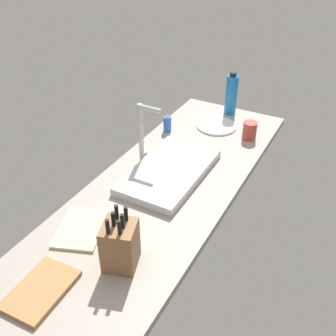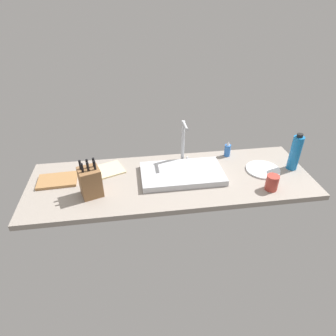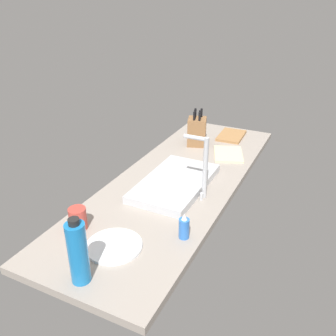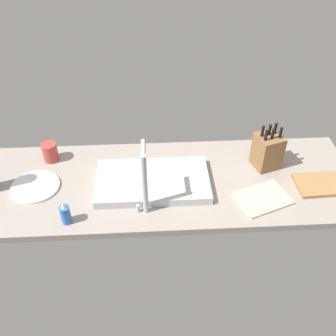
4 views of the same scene
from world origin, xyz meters
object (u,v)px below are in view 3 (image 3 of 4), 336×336
dinner_plate (114,246)px  faucet (203,164)px  water_bottle (78,252)px  dish_towel (228,154)px  soap_bottle (184,227)px  cutting_board (231,136)px  sink_basin (175,183)px  coffee_mug (78,218)px  knife_block (197,131)px

dinner_plate → faucet: bearing=161.8°
water_bottle → dish_towel: (-127.23, 14.20, -11.79)cm
soap_bottle → dish_towel: soap_bottle is taller
cutting_board → water_bottle: (157.53, -6.71, 11.49)cm
dish_towel → dinner_plate: bearing=-7.5°
cutting_board → dinner_plate: (137.00, -6.47, -0.30)cm
water_bottle → sink_basin: bearing=179.1°
coffee_mug → dish_towel: bearing=161.2°
cutting_board → dinner_plate: cutting_board is taller
faucet → soap_bottle: faucet is taller
knife_block → dinner_plate: (113.64, 10.33, -8.72)cm
soap_bottle → dinner_plate: (18.26, -22.73, -4.39)cm
sink_basin → soap_bottle: soap_bottle is taller
sink_basin → knife_block: (-57.47, -11.26, 7.30)cm
water_bottle → soap_bottle: bearing=149.4°
sink_basin → soap_bottle: (37.92, 21.80, 2.97)cm
knife_block → faucet: bearing=6.1°
knife_block → water_bottle: 134.58cm
dinner_plate → dish_towel: size_ratio=0.97×
sink_basin → dinner_plate: bearing=-0.9°
faucet → knife_block: 67.59cm
sink_basin → faucet: faucet is taller
sink_basin → dish_towel: 52.20cm
soap_bottle → coffee_mug: soap_bottle is taller
sink_basin → cutting_board: bearing=176.1°
cutting_board → coffee_mug: (132.84, -27.47, 4.05)cm
sink_basin → cutting_board: sink_basin is taller
dish_towel → cutting_board: bearing=-166.1°
cutting_board → soap_bottle: size_ratio=2.07×
sink_basin → cutting_board: 81.03cm
sink_basin → dinner_plate: sink_basin is taller
water_bottle → dinner_plate: (-20.53, 0.24, -11.79)cm
faucet → dish_towel: faucet is taller
dinner_plate → sink_basin: bearing=179.1°
sink_basin → cutting_board: (-80.83, 5.54, -1.12)cm
sink_basin → dish_towel: size_ratio=2.29×
sink_basin → faucet: (3.58, 16.39, 16.11)cm
knife_block → water_bottle: (134.17, 10.09, 3.07)cm
faucet → knife_block: faucet is taller
soap_bottle → dinner_plate: bearing=-51.2°
knife_block → water_bottle: water_bottle is taller
dinner_plate → soap_bottle: bearing=128.8°
water_bottle → dinner_plate: size_ratio=1.15×
sink_basin → faucet: bearing=77.7°
soap_bottle → coffee_mug: bearing=-72.1°
soap_bottle → dish_towel: size_ratio=0.50×
dinner_plate → coffee_mug: (-4.16, -21.01, 4.35)cm
sink_basin → dish_towel: (-50.53, 13.03, -1.42)cm
coffee_mug → knife_block: bearing=174.4°
faucet → water_bottle: faucet is taller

